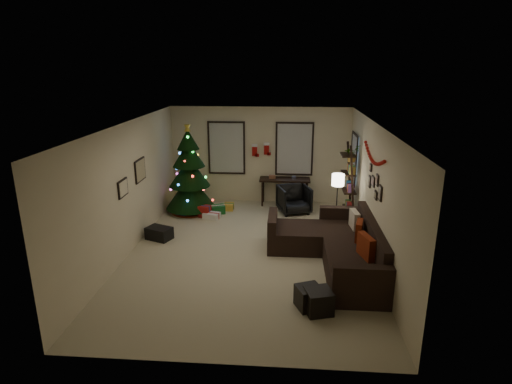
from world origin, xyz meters
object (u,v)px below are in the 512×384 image
sofa (337,248)px  desk (285,182)px  christmas_tree (190,175)px  desk_chair (294,199)px  bookshelf (350,186)px

sofa → desk: size_ratio=2.22×
christmas_tree → desk_chair: size_ratio=3.29×
sofa → desk: (-1.09, 3.54, 0.36)m
desk → desk_chair: bearing=-68.3°
christmas_tree → desk: (2.50, 0.78, -0.34)m
sofa → bookshelf: 2.35m
desk_chair → bookshelf: (1.34, -0.69, 0.60)m
christmas_tree → sofa: (3.60, -2.76, -0.70)m
sofa → desk_chair: (-0.84, 2.89, 0.06)m
christmas_tree → sofa: bearing=-37.5°
christmas_tree → desk: bearing=17.3°
desk → bookshelf: size_ratio=0.69×
desk_chair → bookshelf: 1.62m
christmas_tree → desk: christmas_tree is taller
desk_chair → bookshelf: bearing=-45.3°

